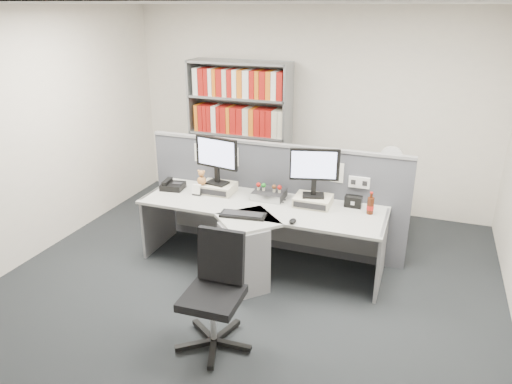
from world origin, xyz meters
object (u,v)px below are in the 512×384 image
at_px(monitor_left, 217,156).
at_px(mouse, 293,221).
at_px(desk_calendar, 197,191).
at_px(keyboard, 243,215).
at_px(desk_phone, 172,186).
at_px(cola_bottle, 370,206).
at_px(desk_fan, 391,160).
at_px(office_chair, 216,288).
at_px(filing_cabinet, 386,210).
at_px(desk, 254,235).
at_px(shelving_unit, 240,136).
at_px(speaker, 353,202).
at_px(monitor_right, 314,168).
at_px(desktop_pc, 269,194).

xyz_separation_m(monitor_left, mouse, (1.02, -0.50, -0.40)).
relative_size(monitor_left, desk_calendar, 4.41).
relative_size(keyboard, desk_phone, 1.73).
xyz_separation_m(desk_phone, cola_bottle, (2.22, 0.07, 0.05)).
relative_size(mouse, desk_fan, 0.24).
bearing_deg(office_chair, desk_phone, 129.90).
distance_m(desk_calendar, filing_cabinet, 2.32).
bearing_deg(desk, cola_bottle, 18.34).
relative_size(keyboard, filing_cabinet, 0.68).
bearing_deg(desk_phone, shelving_unit, 82.34).
bearing_deg(monitor_left, speaker, 3.92).
relative_size(shelving_unit, office_chair, 2.06).
height_order(monitor_left, desk_fan, monitor_left).
bearing_deg(monitor_left, monitor_right, -0.00).
bearing_deg(monitor_left, desk, -33.38).
bearing_deg(mouse, cola_bottle, 35.85).
height_order(monitor_right, filing_cabinet, monitor_right).
height_order(keyboard, office_chair, office_chair).
distance_m(monitor_right, keyboard, 0.87).
distance_m(desk, shelving_unit, 2.12).
xyz_separation_m(desk, mouse, (0.44, -0.12, 0.28)).
distance_m(monitor_right, desk_fan, 1.23).
xyz_separation_m(desk_phone, shelving_unit, (0.21, 1.55, 0.22)).
distance_m(desk_phone, desk_calendar, 0.36).
xyz_separation_m(desk, desk_calendar, (-0.76, 0.23, 0.32)).
xyz_separation_m(mouse, desk_calendar, (-1.20, 0.34, 0.03)).
xyz_separation_m(monitor_right, cola_bottle, (0.59, -0.02, -0.32)).
bearing_deg(desk_fan, shelving_unit, 167.92).
xyz_separation_m(desk, monitor_right, (0.52, 0.38, 0.67)).
bearing_deg(office_chair, cola_bottle, 55.50).
relative_size(monitor_right, mouse, 4.78).
bearing_deg(cola_bottle, speaker, 147.81).
xyz_separation_m(speaker, cola_bottle, (0.19, -0.12, 0.03)).
xyz_separation_m(monitor_right, desk_phone, (-1.63, -0.09, -0.37)).
distance_m(desk_fan, office_chair, 2.80).
distance_m(desktop_pc, office_chair, 1.56).
xyz_separation_m(desktop_pc, desk_calendar, (-0.78, -0.18, 0.01)).
relative_size(desk, monitor_left, 4.86).
bearing_deg(speaker, mouse, -128.67).
height_order(desk_phone, desk_calendar, desk_calendar).
xyz_separation_m(mouse, office_chair, (-0.36, -1.01, -0.22)).
height_order(desk, monitor_left, monitor_left).
xyz_separation_m(monitor_left, desk_phone, (-0.53, -0.09, -0.38)).
bearing_deg(desk_fan, monitor_right, -123.91).
bearing_deg(desktop_pc, office_chair, -87.83).
xyz_separation_m(desk_calendar, desk_fan, (1.96, 1.17, 0.22)).
height_order(desk_phone, speaker, speaker).
xyz_separation_m(monitor_right, desk_calendar, (-1.28, -0.16, -0.36)).
bearing_deg(desk, desk_calendar, 163.48).
relative_size(monitor_left, office_chair, 0.55).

